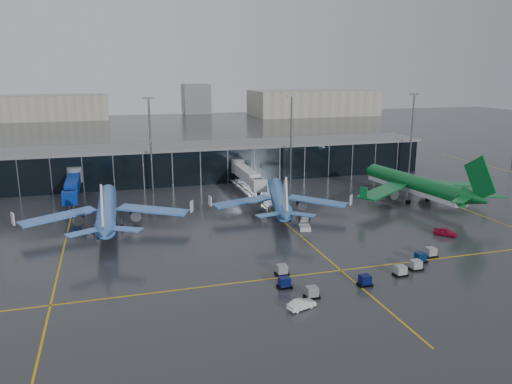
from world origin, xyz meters
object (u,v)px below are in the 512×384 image
object	(u,v)px
airliner_aer_lingus	(414,174)
service_van_red	(445,232)
mobile_airstair	(305,226)
service_van_white	(302,304)
airliner_klm_near	(279,189)
baggage_carts	(366,271)
airliner_arkefly	(106,198)

from	to	relation	value
airliner_aer_lingus	service_van_red	size ratio (longest dim) A/B	10.13
mobile_airstair	service_van_white	size ratio (longest dim) A/B	0.85
airliner_klm_near	service_van_red	bearing A→B (deg)	-28.16
airliner_klm_near	baggage_carts	size ratio (longest dim) A/B	1.18
airliner_arkefly	airliner_klm_near	size ratio (longest dim) A/B	1.10
airliner_klm_near	baggage_carts	world-z (taller)	airliner_klm_near
service_van_red	airliner_klm_near	bearing A→B (deg)	101.36
airliner_klm_near	service_van_white	xyz separation A→B (m)	(-12.58, -46.23, -5.02)
service_van_red	airliner_aer_lingus	bearing A→B (deg)	34.13
airliner_arkefly	airliner_aer_lingus	xyz separation A→B (m)	(74.41, 1.07, 0.72)
airliner_aer_lingus	service_van_white	bearing A→B (deg)	-142.47
airliner_klm_near	service_van_white	size ratio (longest dim) A/B	8.70
service_van_red	airliner_arkefly	bearing A→B (deg)	123.22
airliner_arkefly	baggage_carts	world-z (taller)	airliner_arkefly
baggage_carts	service_van_white	xyz separation A→B (m)	(-14.31, -7.86, -0.05)
airliner_arkefly	service_van_white	bearing A→B (deg)	-59.83
mobile_airstair	service_van_white	bearing A→B (deg)	-98.91
mobile_airstair	service_van_red	size ratio (longest dim) A/B	0.81
baggage_carts	service_van_white	distance (m)	16.33
airliner_arkefly	service_van_red	distance (m)	69.73
airliner_aer_lingus	service_van_white	world-z (taller)	airliner_aer_lingus
airliner_arkefly	baggage_carts	xyz separation A→B (m)	(39.92, -38.52, -5.52)
service_van_red	baggage_carts	bearing A→B (deg)	172.79
baggage_carts	airliner_aer_lingus	bearing A→B (deg)	48.94
airliner_klm_near	baggage_carts	xyz separation A→B (m)	(1.73, -38.37, -4.97)
baggage_carts	service_van_white	world-z (taller)	baggage_carts
service_van_white	mobile_airstair	bearing A→B (deg)	-40.99
airliner_arkefly	airliner_klm_near	xyz separation A→B (m)	(38.20, -0.16, -0.55)
airliner_arkefly	baggage_carts	size ratio (longest dim) A/B	1.30
airliner_aer_lingus	mobile_airstair	bearing A→B (deg)	-164.40
baggage_carts	mobile_airstair	distance (m)	25.22
airliner_klm_near	mobile_airstair	xyz separation A→B (m)	(1.12, -13.15, -4.96)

